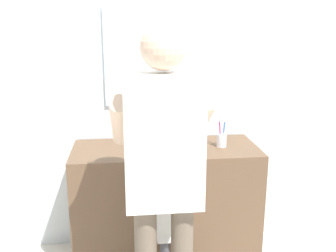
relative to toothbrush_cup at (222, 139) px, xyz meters
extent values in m
cube|color=silver|center=(-0.40, 0.34, 0.41)|extent=(4.40, 0.08, 2.70)
cube|color=silver|center=(-0.40, 0.29, 0.56)|extent=(0.84, 0.02, 0.71)
cube|color=brown|center=(-0.40, 0.02, -0.50)|extent=(1.32, 0.54, 0.88)
cylinder|color=silver|center=(-0.40, 0.00, 0.00)|extent=(0.38, 0.38, 0.11)
cylinder|color=#B1B1AD|center=(-0.40, 0.00, 0.01)|extent=(0.31, 0.31, 0.09)
cylinder|color=#B7BABF|center=(-0.40, 0.24, 0.04)|extent=(0.03, 0.03, 0.18)
cylinder|color=#B7BABF|center=(-0.40, 0.18, 0.12)|extent=(0.02, 0.12, 0.02)
cylinder|color=#B7BABF|center=(-0.47, 0.24, -0.03)|extent=(0.04, 0.04, 0.05)
cylinder|color=#B7BABF|center=(-0.33, 0.24, -0.03)|extent=(0.04, 0.04, 0.05)
cylinder|color=silver|center=(0.00, 0.00, -0.01)|extent=(0.07, 0.07, 0.09)
cylinder|color=#E5387F|center=(-0.01, -0.01, 0.05)|extent=(0.02, 0.03, 0.17)
cube|color=white|center=(-0.01, -0.01, 0.14)|extent=(0.01, 0.02, 0.02)
cylinder|color=blue|center=(0.01, 0.01, 0.05)|extent=(0.02, 0.03, 0.17)
cube|color=white|center=(0.01, 0.01, 0.14)|extent=(0.01, 0.02, 0.02)
cube|color=white|center=(-0.40, -0.39, -0.36)|extent=(0.20, 0.11, 0.35)
sphere|color=beige|center=(-0.40, -0.39, -0.11)|extent=(0.11, 0.11, 0.11)
cylinder|color=beige|center=(-0.51, -0.30, -0.32)|extent=(0.05, 0.24, 0.19)
cylinder|color=beige|center=(-0.29, -0.30, -0.32)|extent=(0.05, 0.24, 0.19)
cube|color=white|center=(-0.49, -0.71, 0.22)|extent=(0.40, 0.23, 0.70)
sphere|color=beige|center=(-0.49, -0.71, 0.69)|extent=(0.23, 0.23, 0.23)
cylinder|color=beige|center=(-0.71, -0.52, 0.28)|extent=(0.10, 0.49, 0.38)
cylinder|color=beige|center=(-0.27, -0.52, 0.28)|extent=(0.10, 0.49, 0.38)
cylinder|color=#E5387F|center=(-0.27, -0.34, 0.10)|extent=(0.01, 0.14, 0.03)
cube|color=white|center=(-0.27, -0.27, 0.11)|extent=(0.01, 0.02, 0.02)
camera|label=1|loc=(-0.68, -2.61, 0.81)|focal=41.72mm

